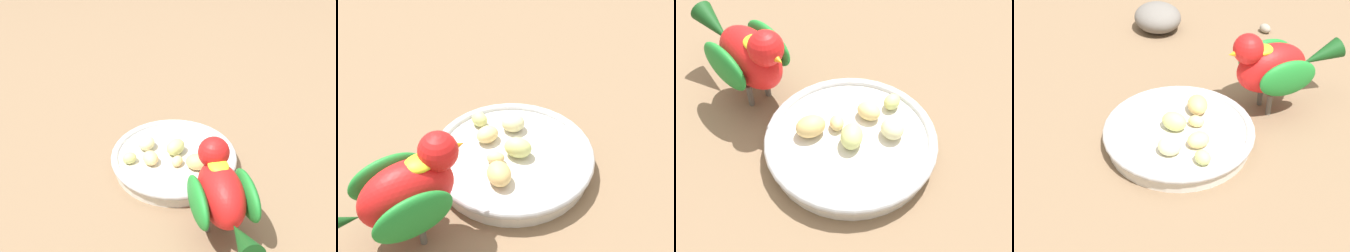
# 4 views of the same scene
# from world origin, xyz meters

# --- Properties ---
(ground_plane) EXTENTS (4.00, 4.00, 0.00)m
(ground_plane) POSITION_xyz_m (0.00, 0.00, 0.00)
(ground_plane) COLOR #7A6047
(feeding_bowl) EXTENTS (0.23, 0.23, 0.03)m
(feeding_bowl) POSITION_xyz_m (0.01, -0.00, 0.02)
(feeding_bowl) COLOR beige
(feeding_bowl) RESTS_ON ground_plane
(apple_piece_0) EXTENTS (0.04, 0.04, 0.02)m
(apple_piece_0) POSITION_xyz_m (-0.01, -0.04, 0.04)
(apple_piece_0) COLOR #E5C67F
(apple_piece_0) RESTS_ON feeding_bowl
(apple_piece_1) EXTENTS (0.03, 0.04, 0.03)m
(apple_piece_1) POSITION_xyz_m (0.01, 0.01, 0.04)
(apple_piece_1) COLOR #C6D17A
(apple_piece_1) RESTS_ON feeding_bowl
(apple_piece_2) EXTENTS (0.02, 0.03, 0.02)m
(apple_piece_2) POSITION_xyz_m (0.03, -0.02, 0.03)
(apple_piece_2) COLOR #E5C67F
(apple_piece_2) RESTS_ON feeding_bowl
(apple_piece_3) EXTENTS (0.03, 0.03, 0.02)m
(apple_piece_3) POSITION_xyz_m (-0.05, -0.06, 0.04)
(apple_piece_3) COLOR #C6D17A
(apple_piece_3) RESTS_ON feeding_bowl
(apple_piece_4) EXTENTS (0.05, 0.04, 0.03)m
(apple_piece_4) POSITION_xyz_m (0.06, -0.01, 0.04)
(apple_piece_4) COLOR tan
(apple_piece_4) RESTS_ON feeding_bowl
(apple_piece_5) EXTENTS (0.03, 0.04, 0.02)m
(apple_piece_5) POSITION_xyz_m (-0.04, -0.01, 0.04)
(apple_piece_5) COLOR beige
(apple_piece_5) RESTS_ON feeding_bowl
(parrot) EXTENTS (0.16, 0.17, 0.14)m
(parrot) POSITION_xyz_m (0.15, -0.11, 0.08)
(parrot) COLOR #59544C
(parrot) RESTS_ON ground_plane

